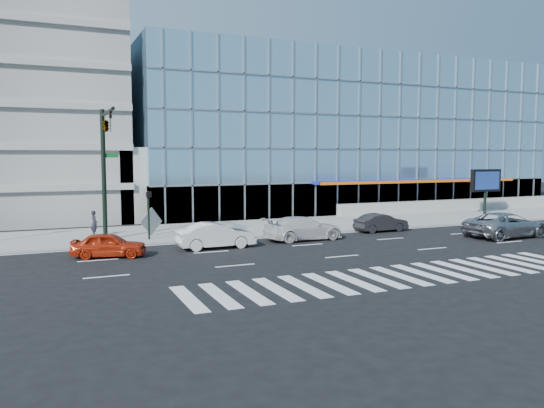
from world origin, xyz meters
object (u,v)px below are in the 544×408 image
Objects in this scene: silver_suv at (506,225)px; tilted_panel at (151,222)px; traffic_signal at (105,141)px; white_suv at (303,228)px; red_sedan at (109,245)px; dark_sedan at (381,223)px; pedestrian at (94,223)px; white_sedan at (216,235)px; ped_signal_post at (149,208)px; marquee_sign at (486,181)px.

tilted_panel is at bearing 64.13° from silver_suv.
traffic_signal is 13.12m from white_suv.
red_sedan is 2.95× the size of tilted_panel.
dark_sedan is at bearing -43.15° from tilted_panel.
white_suv is 3.12× the size of pedestrian.
dark_sedan is at bearing 44.58° from silver_suv.
white_sedan is (5.62, -3.46, -5.42)m from traffic_signal.
ped_signal_post reaches higher than dark_sedan.
traffic_signal is 1.55× the size of white_suv.
ped_signal_post reaches higher than pedestrian.
traffic_signal is at bearing 10.80° from red_sedan.
red_sedan is at bearing 93.48° from white_sedan.
marquee_sign is 15.66m from dark_sedan.
white_suv is 13.50m from pedestrian.
white_sedan is (-6.00, -0.69, -0.01)m from white_suv.
marquee_sign is 0.89× the size of white_sedan.
dark_sedan is 1.01× the size of red_sedan.
ped_signal_post is 1.81× the size of pedestrian.
dark_sedan is (12.73, 1.89, -0.10)m from white_sedan.
traffic_signal is 4.75m from ped_signal_post.
dark_sedan is at bearing -82.30° from white_suv.
silver_suv reaches higher than red_sedan.
silver_suv reaches higher than white_sedan.
marquee_sign reaches higher than silver_suv.
dark_sedan is 15.83m from tilted_panel.
tilted_panel is (2.93, 1.96, -5.10)m from traffic_signal.
traffic_signal is 19.23m from dark_sedan.
silver_suv reaches higher than white_suv.
marquee_sign reaches higher than tilted_panel.
white_sedan is at bearing 94.12° from white_suv.
dark_sedan is 2.34× the size of pedestrian.
marquee_sign is 34.25m from red_sedan.
red_sedan is at bearing -167.66° from marquee_sign.
silver_suv is at bearing -16.10° from traffic_signal.
pedestrian is at bearing -179.54° from marquee_sign.
silver_suv is 1.14× the size of white_suv.
white_suv is 6.83m from dark_sedan.
pedestrian is 1.28× the size of tilted_panel.
silver_suv is (21.85, -7.40, -1.33)m from ped_signal_post.
marquee_sign is 1.04× the size of red_sedan.
traffic_signal is 2.09× the size of red_sedan.
dark_sedan is at bearing -6.99° from ped_signal_post.
marquee_sign is 0.77× the size of white_suv.
traffic_signal is at bearing -171.48° from ped_signal_post.
dark_sedan is 19.45m from pedestrian.
marquee_sign reaches higher than pedestrian.
tilted_panel is (3.30, 5.83, 0.41)m from red_sedan.
traffic_signal is 2.06× the size of dark_sedan.
white_suv is at bearing 98.36° from dark_sedan.
marquee_sign is 13.75m from silver_suv.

